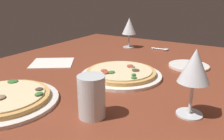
{
  "coord_description": "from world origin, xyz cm",
  "views": [
    {
      "loc": [
        63.07,
        42.05,
        32.93
      ],
      "look_at": [
        -3.07,
        1.96,
        7.0
      ],
      "focal_mm": 37.7,
      "sensor_mm": 36.0,
      "label": 1
    }
  ],
  "objects_px": {
    "side_plate": "(189,66)",
    "pizza_main": "(121,73)",
    "wine_glass_far": "(195,68)",
    "water_glass": "(92,99)",
    "wine_glass_near": "(129,27)",
    "paper_menu": "(52,63)",
    "spoon": "(164,49)",
    "pizza_side": "(4,99)"
  },
  "relations": [
    {
      "from": "paper_menu",
      "to": "pizza_main",
      "type": "bearing_deg",
      "value": 57.0
    },
    {
      "from": "paper_menu",
      "to": "spoon",
      "type": "distance_m",
      "value": 0.57
    },
    {
      "from": "side_plate",
      "to": "wine_glass_far",
      "type": "bearing_deg",
      "value": 14.18
    },
    {
      "from": "pizza_side",
      "to": "side_plate",
      "type": "distance_m",
      "value": 0.68
    },
    {
      "from": "wine_glass_near",
      "to": "paper_menu",
      "type": "distance_m",
      "value": 0.47
    },
    {
      "from": "paper_menu",
      "to": "water_glass",
      "type": "bearing_deg",
      "value": 21.63
    },
    {
      "from": "side_plate",
      "to": "paper_menu",
      "type": "xyz_separation_m",
      "value": [
        0.25,
        -0.51,
        -0.0
      ]
    },
    {
      "from": "pizza_side",
      "to": "paper_menu",
      "type": "relative_size",
      "value": 1.71
    },
    {
      "from": "wine_glass_far",
      "to": "spoon",
      "type": "height_order",
      "value": "wine_glass_far"
    },
    {
      "from": "wine_glass_far",
      "to": "pizza_side",
      "type": "bearing_deg",
      "value": -66.28
    },
    {
      "from": "pizza_side",
      "to": "side_plate",
      "type": "relative_size",
      "value": 1.84
    },
    {
      "from": "pizza_main",
      "to": "spoon",
      "type": "relative_size",
      "value": 3.08
    },
    {
      "from": "side_plate",
      "to": "paper_menu",
      "type": "distance_m",
      "value": 0.56
    },
    {
      "from": "pizza_main",
      "to": "pizza_side",
      "type": "distance_m",
      "value": 0.39
    },
    {
      "from": "paper_menu",
      "to": "wine_glass_near",
      "type": "bearing_deg",
      "value": 127.75
    },
    {
      "from": "water_glass",
      "to": "spoon",
      "type": "height_order",
      "value": "water_glass"
    },
    {
      "from": "wine_glass_far",
      "to": "paper_menu",
      "type": "xyz_separation_m",
      "value": [
        -0.14,
        -0.61,
        -0.12
      ]
    },
    {
      "from": "wine_glass_near",
      "to": "paper_menu",
      "type": "relative_size",
      "value": 0.93
    },
    {
      "from": "water_glass",
      "to": "spoon",
      "type": "bearing_deg",
      "value": -173.92
    },
    {
      "from": "wine_glass_far",
      "to": "paper_menu",
      "type": "distance_m",
      "value": 0.64
    },
    {
      "from": "wine_glass_far",
      "to": "paper_menu",
      "type": "height_order",
      "value": "wine_glass_far"
    },
    {
      "from": "paper_menu",
      "to": "pizza_side",
      "type": "bearing_deg",
      "value": -9.23
    },
    {
      "from": "pizza_main",
      "to": "wine_glass_near",
      "type": "bearing_deg",
      "value": -155.99
    },
    {
      "from": "pizza_main",
      "to": "wine_glass_near",
      "type": "relative_size",
      "value": 1.82
    },
    {
      "from": "wine_glass_far",
      "to": "water_glass",
      "type": "height_order",
      "value": "wine_glass_far"
    },
    {
      "from": "pizza_side",
      "to": "wine_glass_far",
      "type": "relative_size",
      "value": 1.73
    },
    {
      "from": "wine_glass_near",
      "to": "paper_menu",
      "type": "xyz_separation_m",
      "value": [
        0.43,
        -0.14,
        -0.11
      ]
    },
    {
      "from": "wine_glass_near",
      "to": "water_glass",
      "type": "relative_size",
      "value": 1.51
    },
    {
      "from": "pizza_main",
      "to": "side_plate",
      "type": "distance_m",
      "value": 0.3
    },
    {
      "from": "wine_glass_far",
      "to": "water_glass",
      "type": "relative_size",
      "value": 1.6
    },
    {
      "from": "side_plate",
      "to": "paper_menu",
      "type": "bearing_deg",
      "value": -64.03
    },
    {
      "from": "wine_glass_far",
      "to": "paper_menu",
      "type": "relative_size",
      "value": 0.98
    },
    {
      "from": "pizza_side",
      "to": "paper_menu",
      "type": "distance_m",
      "value": 0.38
    },
    {
      "from": "wine_glass_far",
      "to": "water_glass",
      "type": "bearing_deg",
      "value": -57.24
    },
    {
      "from": "pizza_side",
      "to": "water_glass",
      "type": "bearing_deg",
      "value": 105.24
    },
    {
      "from": "pizza_side",
      "to": "wine_glass_near",
      "type": "distance_m",
      "value": 0.78
    },
    {
      "from": "water_glass",
      "to": "side_plate",
      "type": "relative_size",
      "value": 0.66
    },
    {
      "from": "wine_glass_near",
      "to": "spoon",
      "type": "height_order",
      "value": "wine_glass_near"
    },
    {
      "from": "pizza_side",
      "to": "spoon",
      "type": "relative_size",
      "value": 3.11
    },
    {
      "from": "pizza_main",
      "to": "wine_glass_near",
      "type": "xyz_separation_m",
      "value": [
        -0.43,
        -0.19,
        0.1
      ]
    },
    {
      "from": "side_plate",
      "to": "pizza_main",
      "type": "bearing_deg",
      "value": -36.6
    },
    {
      "from": "wine_glass_far",
      "to": "side_plate",
      "type": "distance_m",
      "value": 0.42
    }
  ]
}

